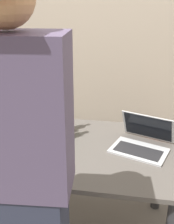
{
  "coord_description": "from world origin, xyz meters",
  "views": [
    {
      "loc": [
        0.3,
        -1.51,
        1.63
      ],
      "look_at": [
        0.05,
        0.0,
        0.98
      ],
      "focal_mm": 43.51,
      "sensor_mm": 36.0,
      "label": 1
    }
  ],
  "objects": [
    {
      "name": "back_wall",
      "position": [
        0.0,
        0.78,
        1.3
      ],
      "size": [
        6.0,
        0.1,
        2.6
      ],
      "primitive_type": "cube",
      "color": "tan",
      "rests_on": "ground"
    },
    {
      "name": "desk",
      "position": [
        0.0,
        0.0,
        0.6
      ],
      "size": [
        1.26,
        0.86,
        0.73
      ],
      "color": "#56514C",
      "rests_on": "ground"
    },
    {
      "name": "beer_bottle_brown",
      "position": [
        -0.12,
        0.23,
        0.84
      ],
      "size": [
        0.06,
        0.06,
        0.29
      ],
      "color": "#472B14",
      "rests_on": "desk"
    },
    {
      "name": "coffee_mug",
      "position": [
        0.51,
        0.25,
        0.79
      ],
      "size": [
        0.12,
        0.08,
        0.1
      ],
      "color": "#BF4C33",
      "rests_on": "desk"
    },
    {
      "name": "laptop",
      "position": [
        0.4,
        0.06,
        0.78
      ],
      "size": [
        0.43,
        0.41,
        0.21
      ],
      "color": "#B7BABC",
      "rests_on": "desk"
    },
    {
      "name": "beer_bottle_amber",
      "position": [
        -0.12,
        0.1,
        0.85
      ],
      "size": [
        0.07,
        0.07,
        0.29
      ],
      "color": "#1E5123",
      "rests_on": "desk"
    },
    {
      "name": "person_figure",
      "position": [
        -0.09,
        -0.69,
        0.9
      ],
      "size": [
        0.4,
        0.3,
        1.76
      ],
      "color": "#2D3347",
      "rests_on": "ground"
    },
    {
      "name": "beer_bottle_dark",
      "position": [
        -0.19,
        0.11,
        0.85
      ],
      "size": [
        0.07,
        0.07,
        0.29
      ],
      "color": "brown",
      "rests_on": "desk"
    }
  ]
}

